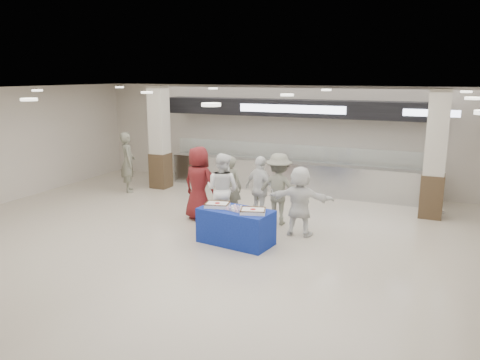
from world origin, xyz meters
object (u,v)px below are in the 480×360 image
at_px(sheet_cake_right, 253,211).
at_px(chef_tall, 222,189).
at_px(soldier_b, 279,189).
at_px(cupcake_tray, 237,209).
at_px(soldier_bg, 128,162).
at_px(sheet_cake_left, 217,204).
at_px(civilian_maroon, 199,183).
at_px(display_table, 236,226).
at_px(civilian_white, 300,201).
at_px(chef_short, 260,189).
at_px(soldier_a, 231,187).

bearing_deg(sheet_cake_right, chef_tall, 137.46).
distance_m(chef_tall, soldier_b, 1.34).
distance_m(cupcake_tray, soldier_bg, 5.69).
bearing_deg(sheet_cake_right, sheet_cake_left, 171.26).
distance_m(cupcake_tray, soldier_b, 1.72).
bearing_deg(chef_tall, civilian_maroon, -7.77).
bearing_deg(chef_tall, display_table, 133.79).
distance_m(sheet_cake_left, soldier_bg, 5.23).
relative_size(civilian_maroon, soldier_b, 1.06).
bearing_deg(sheet_cake_right, civilian_white, 59.81).
bearing_deg(sheet_cake_left, chef_short, 77.63).
height_order(chef_tall, civilian_white, chef_tall).
bearing_deg(cupcake_tray, soldier_b, 78.58).
bearing_deg(civilian_maroon, sheet_cake_left, 144.85).
bearing_deg(display_table, soldier_b, 84.75).
bearing_deg(civilian_maroon, chef_short, -150.37).
bearing_deg(soldier_bg, soldier_a, -147.41).
bearing_deg(civilian_maroon, soldier_a, -134.13).
height_order(cupcake_tray, soldier_bg, soldier_bg).
distance_m(sheet_cake_right, cupcake_tray, 0.39).
xyz_separation_m(display_table, sheet_cake_right, (0.43, -0.11, 0.43)).
height_order(sheet_cake_right, soldier_b, soldier_b).
relative_size(chef_tall, civilian_white, 1.10).
height_order(cupcake_tray, soldier_a, soldier_a).
bearing_deg(sheet_cake_right, display_table, 166.30).
bearing_deg(soldier_a, chef_tall, 102.28).
height_order(civilian_maroon, chef_tall, civilian_maroon).
xyz_separation_m(display_table, civilian_maroon, (-1.54, 1.21, 0.54)).
bearing_deg(cupcake_tray, soldier_bg, 149.73).
bearing_deg(display_table, soldier_a, 125.68).
distance_m(chef_short, soldier_b, 0.48).
distance_m(soldier_a, chef_short, 0.78).
height_order(civilian_maroon, civilian_white, civilian_maroon).
xyz_separation_m(chef_short, civilian_white, (1.18, -0.64, -0.02)).
bearing_deg(sheet_cake_left, display_table, -3.80).
bearing_deg(civilian_maroon, civilian_white, -171.79).
xyz_separation_m(cupcake_tray, soldier_b, (0.34, 1.68, 0.08)).
xyz_separation_m(soldier_a, chef_tall, (0.06, -0.62, 0.08)).
height_order(sheet_cake_left, sheet_cake_right, same).
bearing_deg(sheet_cake_right, soldier_bg, 151.05).
bearing_deg(chef_short, sheet_cake_left, 101.55).
height_order(cupcake_tray, civilian_white, civilian_white).
xyz_separation_m(soldier_a, chef_short, (0.78, 0.01, 0.02)).
relative_size(soldier_a, soldier_b, 0.91).
height_order(sheet_cake_left, chef_short, chef_short).
bearing_deg(cupcake_tray, sheet_cake_left, 171.67).
bearing_deg(civilian_white, sheet_cake_right, 54.91).
height_order(display_table, sheet_cake_right, sheet_cake_right).
bearing_deg(chef_short, display_table, 116.99).
bearing_deg(cupcake_tray, civilian_maroon, 141.67).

